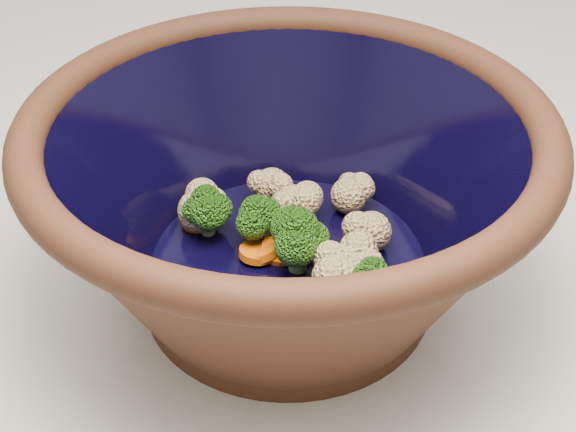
# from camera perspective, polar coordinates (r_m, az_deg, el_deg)

# --- Properties ---
(mixing_bowl) EXTENTS (0.39, 0.39, 0.16)m
(mixing_bowl) POSITION_cam_1_polar(r_m,az_deg,el_deg) (0.57, 0.00, 1.25)
(mixing_bowl) COLOR black
(mixing_bowl) RESTS_ON counter
(vegetable_pile) EXTENTS (0.16, 0.16, 0.06)m
(vegetable_pile) POSITION_cam_1_polar(r_m,az_deg,el_deg) (0.59, 0.48, -0.99)
(vegetable_pile) COLOR #608442
(vegetable_pile) RESTS_ON mixing_bowl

